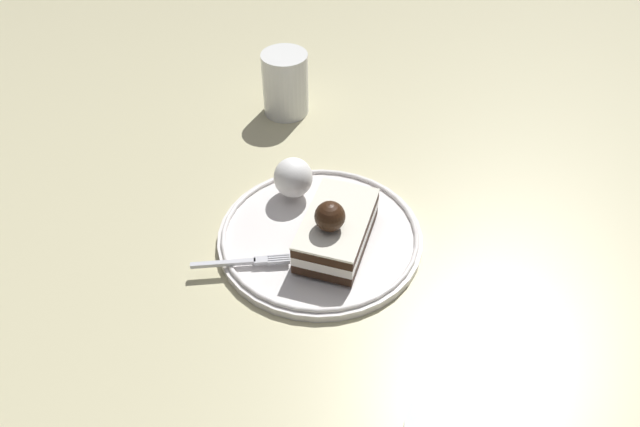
% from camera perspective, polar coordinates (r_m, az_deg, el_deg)
% --- Properties ---
extents(ground_plane, '(2.40, 2.40, 0.00)m').
position_cam_1_polar(ground_plane, '(0.73, 1.05, -3.89)').
color(ground_plane, '#C4BC90').
extents(dessert_plate, '(0.25, 0.25, 0.02)m').
position_cam_1_polar(dessert_plate, '(0.75, -0.00, -2.11)').
color(dessert_plate, white).
rests_on(dessert_plate, ground_plane).
extents(cake_slice, '(0.15, 0.12, 0.08)m').
position_cam_1_polar(cake_slice, '(0.71, 1.34, -1.29)').
color(cake_slice, black).
rests_on(cake_slice, dessert_plate).
extents(whipped_cream_dollop, '(0.05, 0.05, 0.05)m').
position_cam_1_polar(whipped_cream_dollop, '(0.77, -2.55, 3.40)').
color(whipped_cream_dollop, white).
rests_on(whipped_cream_dollop, dessert_plate).
extents(fork, '(0.10, 0.08, 0.00)m').
position_cam_1_polar(fork, '(0.71, -7.19, -4.54)').
color(fork, silver).
rests_on(fork, dessert_plate).
extents(drink_glass_far, '(0.07, 0.07, 0.10)m').
position_cam_1_polar(drink_glass_far, '(0.95, -3.27, 11.93)').
color(drink_glass_far, white).
rests_on(drink_glass_far, ground_plane).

